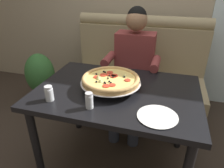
{
  "coord_description": "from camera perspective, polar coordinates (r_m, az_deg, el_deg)",
  "views": [
    {
      "loc": [
        0.34,
        -1.3,
        1.49
      ],
      "look_at": [
        -0.03,
        -0.03,
        0.81
      ],
      "focal_mm": 32.48,
      "sensor_mm": 36.0,
      "label": 1
    }
  ],
  "objects": [
    {
      "name": "ground_plane",
      "position": [
        2.01,
        1.18,
        -20.78
      ],
      "size": [
        16.0,
        16.0,
        0.0
      ],
      "primitive_type": "plane",
      "color": "#382D26"
    },
    {
      "name": "diner_main",
      "position": [
        2.11,
        5.95,
        5.32
      ],
      "size": [
        0.54,
        0.64,
        1.27
      ],
      "color": "#2D3342",
      "rests_on": "ground_plane"
    },
    {
      "name": "pizza",
      "position": [
        1.51,
        -0.41,
        1.22
      ],
      "size": [
        0.45,
        0.45,
        0.11
      ],
      "color": "silver",
      "rests_on": "dining_table"
    },
    {
      "name": "potted_plant",
      "position": [
        2.73,
        -19.43,
        1.76
      ],
      "size": [
        0.36,
        0.36,
        0.7
      ],
      "color": "brown",
      "rests_on": "ground_plane"
    },
    {
      "name": "shaker_parmesan",
      "position": [
        1.3,
        -6.41,
        -4.94
      ],
      "size": [
        0.05,
        0.05,
        0.11
      ],
      "color": "white",
      "rests_on": "dining_table"
    },
    {
      "name": "shaker_pepper_flakes",
      "position": [
        1.44,
        -17.26,
        -2.79
      ],
      "size": [
        0.06,
        0.06,
        0.11
      ],
      "color": "white",
      "rests_on": "dining_table"
    },
    {
      "name": "plate_near_left",
      "position": [
        1.26,
        12.69,
        -8.61
      ],
      "size": [
        0.25,
        0.25,
        0.02
      ],
      "color": "white",
      "rests_on": "dining_table"
    },
    {
      "name": "booth_bench",
      "position": [
        2.47,
        6.71,
        0.81
      ],
      "size": [
        1.55,
        0.78,
        1.13
      ],
      "color": "#998966",
      "rests_on": "ground_plane"
    },
    {
      "name": "dining_table",
      "position": [
        1.58,
        1.41,
        -4.56
      ],
      "size": [
        1.22,
        0.85,
        0.75
      ],
      "color": "black",
      "rests_on": "ground_plane"
    }
  ]
}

